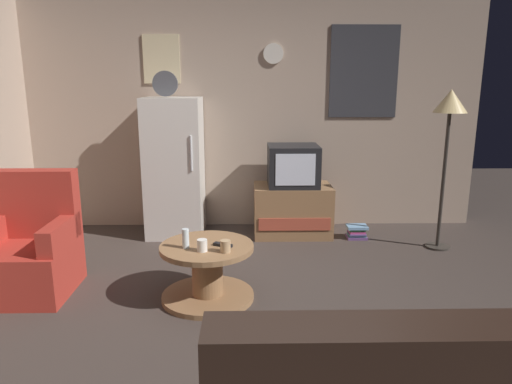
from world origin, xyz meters
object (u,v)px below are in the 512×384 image
(fridge, at_px, (175,167))
(coffee_table, at_px, (207,272))
(mug_ceramic_tan, at_px, (225,246))
(crt_tv, at_px, (293,166))
(tv_stand, at_px, (292,210))
(armchair, at_px, (29,251))
(remote_control, at_px, (223,245))
(standing_lamp, at_px, (450,114))
(mug_ceramic_white, at_px, (202,245))
(book_stack, at_px, (357,232))
(wine_glass, at_px, (186,239))

(fridge, relative_size, coffee_table, 2.46)
(fridge, relative_size, mug_ceramic_tan, 19.67)
(coffee_table, bearing_deg, crt_tv, 62.76)
(tv_stand, xyz_separation_m, armchair, (-2.25, -1.39, 0.06))
(tv_stand, xyz_separation_m, mug_ceramic_tan, (-0.66, -1.73, 0.21))
(coffee_table, height_order, remote_control, remote_control)
(tv_stand, relative_size, standing_lamp, 0.53)
(standing_lamp, distance_m, coffee_table, 2.77)
(mug_ceramic_white, distance_m, mug_ceramic_tan, 0.17)
(remote_control, distance_m, armchair, 1.58)
(fridge, bearing_deg, standing_lamp, -10.83)
(crt_tv, xyz_separation_m, book_stack, (0.69, -0.15, -0.71))
(tv_stand, height_order, crt_tv, crt_tv)
(tv_stand, bearing_deg, crt_tv, -150.56)
(standing_lamp, relative_size, coffee_table, 2.21)
(mug_ceramic_white, bearing_deg, crt_tv, 64.05)
(coffee_table, bearing_deg, standing_lamp, 26.25)
(fridge, distance_m, standing_lamp, 2.86)
(mug_ceramic_tan, bearing_deg, standing_lamp, 31.05)
(mug_ceramic_white, relative_size, mug_ceramic_tan, 1.00)
(standing_lamp, relative_size, wine_glass, 10.60)
(mug_ceramic_white, bearing_deg, mug_ceramic_tan, -7.18)
(remote_control, bearing_deg, mug_ceramic_white, -116.54)
(fridge, relative_size, wine_glass, 11.80)
(coffee_table, bearing_deg, remote_control, -14.86)
(wine_glass, relative_size, armchair, 0.16)
(standing_lamp, distance_m, armchair, 3.95)
(crt_tv, relative_size, coffee_table, 0.75)
(book_stack, bearing_deg, armchair, -157.12)
(mug_ceramic_tan, bearing_deg, armchair, 168.02)
(coffee_table, xyz_separation_m, book_stack, (1.50, 1.42, -0.15))
(mug_ceramic_tan, height_order, book_stack, mug_ceramic_tan)
(fridge, height_order, coffee_table, fridge)
(coffee_table, distance_m, wine_glass, 0.34)
(armchair, bearing_deg, mug_ceramic_white, -12.55)
(tv_stand, relative_size, book_stack, 3.82)
(wine_glass, height_order, book_stack, wine_glass)
(fridge, height_order, mug_ceramic_white, fridge)
(tv_stand, xyz_separation_m, book_stack, (0.69, -0.15, -0.21))
(mug_ceramic_tan, xyz_separation_m, remote_control, (-0.03, 0.12, -0.03))
(book_stack, bearing_deg, remote_control, -133.42)
(crt_tv, distance_m, mug_ceramic_tan, 1.87)
(wine_glass, height_order, armchair, armchair)
(tv_stand, distance_m, armchair, 2.65)
(fridge, distance_m, tv_stand, 1.38)
(coffee_table, height_order, mug_ceramic_white, mug_ceramic_white)
(armchair, bearing_deg, wine_glass, -10.82)
(mug_ceramic_white, height_order, mug_ceramic_tan, same)
(armchair, bearing_deg, coffee_table, -7.16)
(coffee_table, bearing_deg, book_stack, 43.43)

